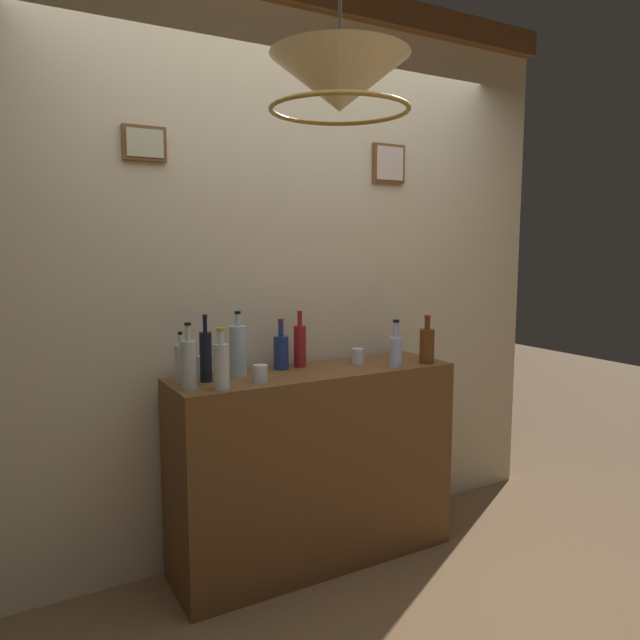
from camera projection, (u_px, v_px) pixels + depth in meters
The scene contains 15 objects.
panelled_rear_partition at pixel (288, 257), 3.04m from camera, with size 3.26×0.15×2.85m.
bar_shelf_unit at pixel (315, 467), 2.93m from camera, with size 1.40×0.40×0.96m, color brown.
liquor_bottle_gin at pixel (396, 350), 2.94m from camera, with size 0.06×0.06×0.24m.
liquor_bottle_amaro at pixel (281, 351), 2.89m from camera, with size 0.07×0.07×0.25m.
liquor_bottle_tequila at pixel (300, 345), 2.95m from camera, with size 0.06×0.06×0.28m.
liquor_bottle_vodka at pixel (427, 345), 3.04m from camera, with size 0.08×0.08×0.25m.
liquor_bottle_brandy at pixel (238, 350), 2.74m from camera, with size 0.08×0.08×0.30m.
liquor_bottle_whiskey at pixel (206, 356), 2.62m from camera, with size 0.05×0.05×0.30m.
liquor_bottle_bourbon at pixel (221, 365), 2.48m from camera, with size 0.07×0.07×0.26m.
liquor_bottle_sherry at pixel (181, 363), 2.59m from camera, with size 0.05×0.05×0.23m.
liquor_bottle_vermouth at pixel (189, 364), 2.49m from camera, with size 0.07×0.07×0.28m.
glass_tumbler_rocks at pixel (204, 366), 2.76m from camera, with size 0.06×0.06×0.09m.
glass_tumbler_highball at pixel (358, 356), 3.03m from camera, with size 0.06×0.06×0.08m.
glass_tumbler_shot at pixel (260, 373), 2.63m from camera, with size 0.07×0.07×0.08m.
pendant_lamp at pixel (340, 85), 1.96m from camera, with size 0.47×0.47×0.46m.
Camera 1 is at (-1.38, -1.64, 1.56)m, focal length 33.57 mm.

